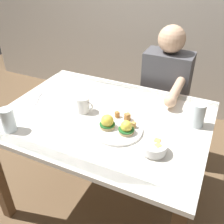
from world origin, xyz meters
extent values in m
plane|color=brown|center=(0.00, 0.00, 0.00)|extent=(6.00, 6.00, 0.00)
cube|color=white|center=(0.00, 0.00, 0.73)|extent=(1.20, 0.90, 0.03)
cube|color=#3F7F51|center=(0.00, -0.40, 0.74)|extent=(1.20, 0.06, 0.00)
cube|color=#3F7F51|center=(0.00, 0.40, 0.74)|extent=(1.20, 0.06, 0.00)
cube|color=brown|center=(-0.55, 0.40, 0.36)|extent=(0.06, 0.06, 0.71)
cube|color=brown|center=(0.55, 0.40, 0.36)|extent=(0.06, 0.06, 0.71)
cylinder|color=white|center=(0.13, -0.10, 0.75)|extent=(0.27, 0.27, 0.01)
cylinder|color=tan|center=(0.08, -0.11, 0.76)|extent=(0.08, 0.08, 0.02)
cylinder|color=#236028|center=(0.08, -0.11, 0.78)|extent=(0.08, 0.08, 0.01)
sphere|color=yellow|center=(0.08, -0.11, 0.80)|extent=(0.07, 0.07, 0.07)
cylinder|color=tan|center=(0.19, -0.11, 0.76)|extent=(0.08, 0.08, 0.02)
cylinder|color=#236028|center=(0.19, -0.11, 0.78)|extent=(0.08, 0.08, 0.01)
sphere|color=yellow|center=(0.19, -0.11, 0.80)|extent=(0.06, 0.06, 0.06)
cube|color=tan|center=(0.14, 0.00, 0.77)|extent=(0.03, 0.03, 0.03)
cube|color=#AD7038|center=(0.09, 0.00, 0.77)|extent=(0.03, 0.03, 0.04)
cube|color=#B77A42|center=(0.15, 0.00, 0.77)|extent=(0.04, 0.04, 0.04)
cube|color=tan|center=(0.20, -0.05, 0.77)|extent=(0.03, 0.03, 0.03)
cylinder|color=white|center=(0.36, -0.18, 0.74)|extent=(0.10, 0.10, 0.01)
cylinder|color=white|center=(0.36, -0.18, 0.77)|extent=(0.12, 0.12, 0.04)
cube|color=#F4DB66|center=(0.38, -0.19, 0.78)|extent=(0.04, 0.04, 0.03)
cube|color=#B7E093|center=(0.38, -0.20, 0.77)|extent=(0.03, 0.03, 0.03)
cube|color=#F4A85B|center=(0.37, -0.16, 0.78)|extent=(0.03, 0.03, 0.02)
cube|color=#F4A85B|center=(0.35, -0.19, 0.78)|extent=(0.03, 0.03, 0.03)
cube|color=#EA6B70|center=(0.36, -0.20, 0.78)|extent=(0.04, 0.04, 0.03)
cube|color=#F4DB66|center=(0.39, -0.19, 0.77)|extent=(0.03, 0.03, 0.02)
cube|color=#B7E093|center=(0.35, -0.18, 0.78)|extent=(0.03, 0.03, 0.02)
cube|color=#B7E093|center=(0.34, -0.17, 0.77)|extent=(0.03, 0.03, 0.03)
cube|color=#F4A85B|center=(0.37, -0.16, 0.78)|extent=(0.03, 0.03, 0.03)
cylinder|color=white|center=(-0.13, -0.01, 0.79)|extent=(0.08, 0.08, 0.09)
cylinder|color=black|center=(-0.13, -0.01, 0.83)|extent=(0.07, 0.07, 0.01)
torus|color=white|center=(-0.09, -0.01, 0.79)|extent=(0.06, 0.02, 0.06)
cube|color=silver|center=(-0.47, -0.02, 0.74)|extent=(0.07, 0.11, 0.00)
cube|color=silver|center=(-0.51, 0.05, 0.74)|extent=(0.04, 0.04, 0.00)
cylinder|color=silver|center=(0.50, 0.13, 0.81)|extent=(0.08, 0.08, 0.14)
cylinder|color=silver|center=(0.50, 0.13, 0.78)|extent=(0.07, 0.07, 0.07)
cylinder|color=silver|center=(-0.39, -0.34, 0.81)|extent=(0.07, 0.07, 0.13)
cylinder|color=silver|center=(-0.39, -0.34, 0.78)|extent=(0.07, 0.07, 0.08)
cylinder|color=#33333D|center=(0.12, 0.53, 0.23)|extent=(0.11, 0.11, 0.45)
cylinder|color=#33333D|center=(0.30, 0.53, 0.23)|extent=(0.11, 0.11, 0.45)
cube|color=#4C4C51|center=(0.21, 0.63, 0.70)|extent=(0.34, 0.20, 0.50)
sphere|color=#DBAD89|center=(0.21, 0.63, 1.04)|extent=(0.19, 0.19, 0.19)
cylinder|color=#DBAD89|center=(0.33, 0.38, 0.80)|extent=(0.06, 0.30, 0.06)
sphere|color=#DBAD89|center=(0.33, 0.23, 0.80)|extent=(0.08, 0.08, 0.08)
camera|label=1|loc=(0.57, -1.10, 1.57)|focal=40.70mm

